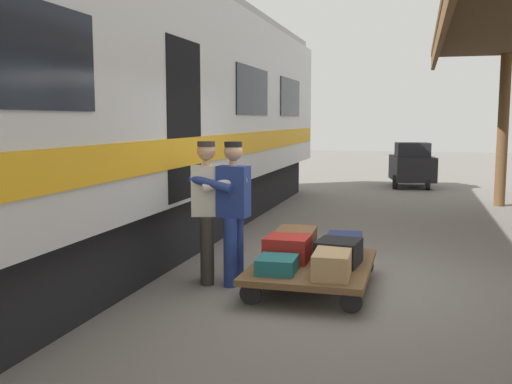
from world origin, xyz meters
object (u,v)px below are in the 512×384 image
Objects in this scene: suitcase_brown_leather at (296,240)px; suitcase_black_hardshell at (339,252)px; suitcase_navy_fabric at (344,244)px; porter_in_overalls at (232,208)px; baggage_tug at (412,166)px; suitcase_red_plastic at (287,249)px; train_car at (79,112)px; suitcase_teal_softside at (277,265)px; luggage_cart at (313,266)px; suitcase_tan_vintage at (332,264)px; porter_by_door at (209,207)px.

suitcase_brown_leather is 0.80m from suitcase_black_hardshell.
porter_in_overalls is at bearing 25.78° from suitcase_navy_fabric.
suitcase_navy_fabric is 10.42m from baggage_tug.
baggage_tug is (-1.30, -10.92, 0.17)m from suitcase_red_plastic.
porter_in_overalls is at bearing 169.63° from train_car.
suitcase_teal_softside is at bearing 60.43° from suitcase_navy_fabric.
luggage_cart is at bearing -175.31° from porter_in_overalls.
suitcase_black_hardshell is at bearing -90.00° from suitcase_tan_vintage.
porter_by_door is at bearing 4.54° from suitcase_red_plastic.
suitcase_teal_softside is at bearing 83.53° from baggage_tug.
porter_by_door is at bearing -16.27° from suitcase_tan_vintage.
suitcase_red_plastic is (-2.90, 0.33, -1.61)m from train_car.
train_car is 10.65× the size of porter_in_overalls.
suitcase_red_plastic is (0.30, 0.00, 0.19)m from luggage_cart.
suitcase_tan_vintage is at bearing 180.00° from suitcase_teal_softside.
luggage_cart is at bearing 174.07° from train_car.
suitcase_red_plastic reaches higher than suitcase_tan_vintage.
suitcase_black_hardshell is 1.34m from porter_in_overalls.
luggage_cart is 1.42m from porter_by_door.
train_car reaches higher than luggage_cart.
suitcase_tan_vintage is 1.42m from porter_in_overalls.
baggage_tug reaches higher than suitcase_navy_fabric.
suitcase_teal_softside is 0.83× the size of suitcase_brown_leather.
porter_in_overalls reaches higher than suitcase_navy_fabric.
suitcase_red_plastic reaches higher than luggage_cart.
porter_by_door is at bearing 3.45° from luggage_cart.
baggage_tug is (-0.70, -10.92, 0.18)m from suitcase_black_hardshell.
train_car is at bearing -11.80° from porter_by_door.
suitcase_tan_vintage reaches higher than suitcase_navy_fabric.
suitcase_black_hardshell is at bearing 180.00° from suitcase_red_plastic.
baggage_tug is at bearing -96.47° from suitcase_teal_softside.
suitcase_black_hardshell reaches higher than suitcase_tan_vintage.
suitcase_teal_softside is at bearing 163.49° from train_car.
train_car is 3.69m from luggage_cart.
suitcase_brown_leather is at bearing -41.39° from suitcase_black_hardshell.
train_car is 33.41× the size of suitcase_navy_fabric.
baggage_tug is at bearing -93.67° from suitcase_black_hardshell.
suitcase_black_hardshell is (-0.60, 0.53, -0.00)m from suitcase_brown_leather.
porter_by_door reaches higher than suitcase_black_hardshell.
train_car is 29.98× the size of suitcase_tan_vintage.
baggage_tug reaches higher than suitcase_teal_softside.
suitcase_navy_fabric is 1.73m from porter_by_door.
suitcase_red_plastic is 0.27× the size of baggage_tug.
suitcase_tan_vintage is 0.36× the size of porter_in_overalls.
suitcase_brown_leather is at bearing -147.60° from porter_by_door.
porter_by_door reaches higher than suitcase_teal_softside.
baggage_tug is at bearing -95.23° from luggage_cart.
luggage_cart is 3.78× the size of suitcase_black_hardshell.
porter_by_door is at bearing 21.27° from suitcase_navy_fabric.
luggage_cart is 1.02× the size of baggage_tug.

